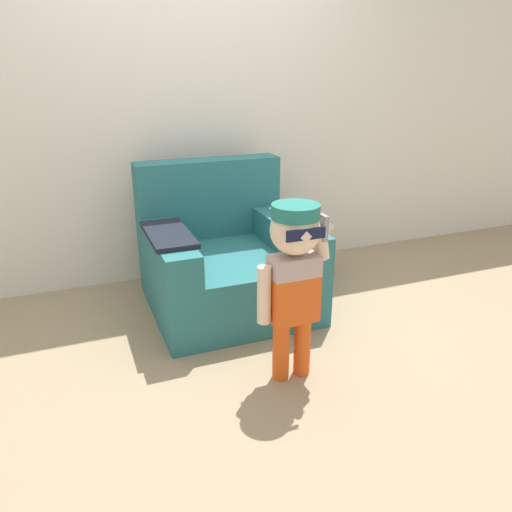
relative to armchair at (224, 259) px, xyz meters
name	(u,v)px	position (x,y,z in m)	size (l,w,h in m)	color
ground_plane	(225,312)	(-0.05, -0.14, -0.33)	(10.00, 10.00, 0.00)	#998466
wall_back	(186,104)	(-0.05, 0.67, 0.97)	(10.00, 0.05, 2.60)	silver
armchair	(224,259)	(0.00, 0.00, 0.00)	(1.05, 1.03, 0.95)	#286B70
person_child	(294,266)	(0.05, -0.97, 0.31)	(0.39, 0.29, 0.95)	#E05119
side_table	(314,246)	(0.79, 0.18, -0.07)	(0.29, 0.29, 0.42)	beige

